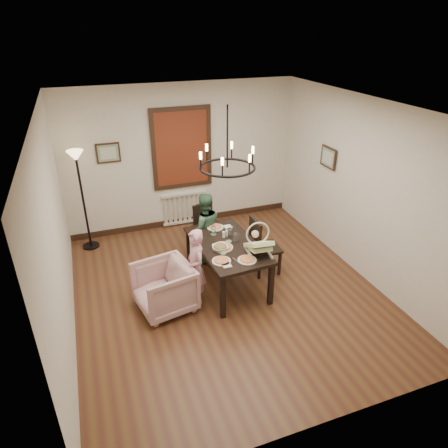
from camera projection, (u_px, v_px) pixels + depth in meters
room_shell at (218, 200)px, 5.90m from camera, size 4.51×5.00×2.81m
dining_table at (227, 248)px, 6.11m from camera, size 0.97×1.62×0.73m
chair_far at (210, 230)px, 7.04m from camera, size 0.52×0.52×0.93m
chair_right at (266, 245)px, 6.50m from camera, size 0.45×0.45×1.00m
armchair at (164, 288)px, 5.70m from camera, size 0.91×0.90×0.71m
elderly_woman at (196, 273)px, 5.80m from camera, size 0.27×0.38×0.98m
seated_man at (204, 234)px, 6.78m from camera, size 0.52×0.41×1.05m
baby_bouncer at (259, 243)px, 5.75m from camera, size 0.42×0.54×0.33m
salad_bowl at (220, 247)px, 5.91m from camera, size 0.28×0.28×0.07m
pizza_platter at (223, 247)px, 5.95m from camera, size 0.31×0.31×0.04m
drinking_glass at (236, 238)px, 6.08m from camera, size 0.08×0.08×0.15m
window_blinds at (182, 148)px, 7.56m from camera, size 1.00×0.03×1.40m
radiator at (184, 208)px, 8.14m from camera, size 0.92×0.12×0.62m
picture_back at (108, 153)px, 7.13m from camera, size 0.42×0.03×0.36m
picture_right at (328, 157)px, 6.90m from camera, size 0.03×0.42×0.36m
floor_lamp at (84, 202)px, 7.04m from camera, size 0.30×0.30×1.80m
chandelier at (227, 167)px, 5.52m from camera, size 0.80×0.80×0.04m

